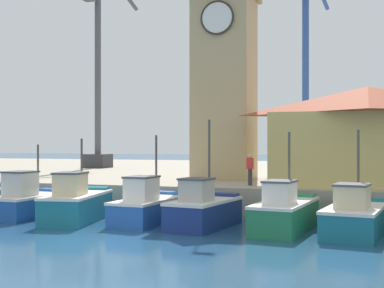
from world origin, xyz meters
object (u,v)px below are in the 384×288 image
at_px(fishing_boat_mid_right, 204,210).
at_px(warehouse_right, 368,135).
at_px(fishing_boat_mid_left, 77,204).
at_px(fishing_boat_left_inner, 30,202).
at_px(fishing_boat_right_inner, 285,212).
at_px(dock_worker_near_tower, 250,169).
at_px(port_crane_far, 306,87).
at_px(clock_tower, 225,58).
at_px(fishing_boat_center, 149,207).
at_px(fishing_boat_right_outer, 356,217).
at_px(port_crane_near, 99,90).

relative_size(fishing_boat_mid_right, warehouse_right, 0.47).
bearing_deg(fishing_boat_mid_left, fishing_boat_left_inner, 168.97).
height_order(fishing_boat_right_inner, dock_worker_near_tower, fishing_boat_right_inner).
bearing_deg(fishing_boat_mid_right, port_crane_far, 85.29).
xyz_separation_m(fishing_boat_left_inner, fishing_boat_mid_left, (2.86, -0.56, 0.06)).
height_order(fishing_boat_left_inner, clock_tower, clock_tower).
bearing_deg(fishing_boat_left_inner, fishing_boat_mid_right, -4.01).
distance_m(clock_tower, port_crane_far, 13.89).
xyz_separation_m(fishing_boat_center, fishing_boat_right_outer, (8.81, -0.55, -0.01)).
bearing_deg(fishing_boat_left_inner, warehouse_right, 24.14).
bearing_deg(clock_tower, fishing_boat_center, -96.86).
bearing_deg(dock_worker_near_tower, fishing_boat_center, -127.54).
height_order(clock_tower, warehouse_right, clock_tower).
bearing_deg(fishing_boat_center, dock_worker_near_tower, 52.46).
relative_size(clock_tower, port_crane_far, 0.87).
height_order(clock_tower, port_crane_far, port_crane_far).
height_order(fishing_boat_left_inner, fishing_boat_right_inner, fishing_boat_right_inner).
xyz_separation_m(fishing_boat_mid_right, warehouse_right, (6.60, 7.57, 3.24)).
distance_m(fishing_boat_center, fishing_boat_right_outer, 8.83).
distance_m(port_crane_near, dock_worker_near_tower, 23.71).
height_order(fishing_boat_left_inner, warehouse_right, warehouse_right).
height_order(fishing_boat_left_inner, port_crane_far, port_crane_far).
relative_size(fishing_boat_left_inner, fishing_boat_center, 0.92).
distance_m(fishing_boat_left_inner, fishing_boat_right_outer, 14.98).
relative_size(fishing_boat_left_inner, port_crane_far, 0.25).
relative_size(fishing_boat_mid_right, port_crane_near, 0.24).
bearing_deg(fishing_boat_center, fishing_boat_right_outer, -3.60).
relative_size(fishing_boat_mid_right, fishing_boat_right_outer, 0.90).
bearing_deg(port_crane_far, clock_tower, -104.78).
distance_m(fishing_boat_right_outer, clock_tower, 14.84).
bearing_deg(port_crane_far, fishing_boat_mid_right, -94.71).
relative_size(fishing_boat_right_outer, clock_tower, 0.32).
relative_size(fishing_boat_left_inner, fishing_boat_right_outer, 0.90).
bearing_deg(port_crane_far, warehouse_right, -73.56).
bearing_deg(fishing_boat_right_outer, fishing_boat_mid_left, -179.61).
xyz_separation_m(fishing_boat_left_inner, dock_worker_near_tower, (9.77, 4.78, 1.50)).
xyz_separation_m(fishing_boat_center, clock_tower, (1.12, 9.28, 8.01)).
xyz_separation_m(warehouse_right, port_crane_far, (-4.67, 15.83, 4.19)).
bearing_deg(clock_tower, fishing_boat_mid_left, -114.03).
relative_size(warehouse_right, port_crane_far, 0.55).
bearing_deg(clock_tower, warehouse_right, -16.39).
relative_size(fishing_boat_left_inner, fishing_boat_mid_left, 0.91).
relative_size(port_crane_far, dock_worker_near_tower, 10.98).
relative_size(fishing_boat_mid_left, clock_tower, 0.32).
distance_m(fishing_boat_left_inner, dock_worker_near_tower, 10.98).
height_order(fishing_boat_left_inner, fishing_boat_center, fishing_boat_center).
height_order(fishing_boat_mid_left, fishing_boat_mid_right, fishing_boat_mid_right).
bearing_deg(port_crane_far, fishing_boat_right_inner, -86.47).
bearing_deg(dock_worker_near_tower, fishing_boat_right_outer, -45.25).
xyz_separation_m(fishing_boat_center, warehouse_right, (9.33, 6.86, 3.27)).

